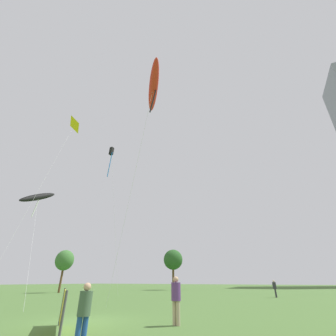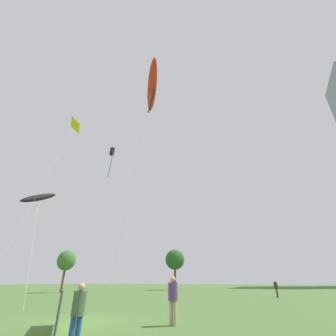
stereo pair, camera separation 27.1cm
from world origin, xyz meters
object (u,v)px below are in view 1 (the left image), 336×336
kite_flying_0 (153,87)px  kite_flying_3 (111,153)px  person_standing_2 (84,310)px  person_standing_0 (176,296)px  kite_flying_4 (38,197)px  event_banner (63,308)px  person_standing_1 (275,287)px  kite_flying_1 (74,126)px  park_tree_1 (65,260)px  park_tree_0 (173,260)px

kite_flying_0 → kite_flying_3: size_ratio=0.82×
person_standing_2 → kite_flying_3: bearing=-103.5°
person_standing_0 → kite_flying_4: 22.16m
kite_flying_0 → event_banner: 15.28m
kite_flying_3 → event_banner: (13.31, -14.50, -17.78)m
person_standing_0 → person_standing_1: person_standing_0 is taller
kite_flying_0 → kite_flying_3: kite_flying_3 is taller
person_standing_0 → person_standing_1: (1.33, 21.68, -0.03)m
kite_flying_1 → event_banner: bearing=-30.5°
person_standing_0 → person_standing_1: 21.72m
kite_flying_1 → kite_flying_3: bearing=71.4°
kite_flying_1 → park_tree_1: (-11.88, 11.56, -15.82)m
kite_flying_3 → kite_flying_4: 11.39m
person_standing_1 → person_standing_2: person_standing_1 is taller
person_standing_0 → event_banner: person_standing_0 is taller
person_standing_2 → event_banner: 2.99m
person_standing_2 → kite_flying_3: kite_flying_3 is taller
kite_flying_4 → person_standing_0: bearing=-12.0°
kite_flying_0 → person_standing_0: bearing=-23.9°
event_banner → kite_flying_0: bearing=79.8°
kite_flying_1 → kite_flying_3: 6.22m
person_standing_0 → person_standing_2: bearing=91.5°
person_standing_2 → kite_flying_4: bearing=-83.3°
person_standing_1 → person_standing_2: bearing=-19.3°
person_standing_2 → kite_flying_4: kite_flying_4 is taller
person_standing_0 → park_tree_1: park_tree_1 is taller
person_standing_2 → kite_flying_0: size_ratio=0.10×
kite_flying_1 → park_tree_0: bearing=94.1°
person_standing_1 → park_tree_1: (-31.46, -4.45, 3.74)m
kite_flying_3 → park_tree_0: kite_flying_3 is taller
person_standing_2 → event_banner: bearing=-86.6°
kite_flying_4 → park_tree_0: 33.82m
person_standing_2 → kite_flying_1: bearing=-88.7°
kite_flying_1 → person_standing_0: bearing=-17.3°
kite_flying_3 → person_standing_1: bearing=30.6°
event_banner → kite_flying_3: bearing=132.6°
park_tree_1 → person_standing_0: bearing=-29.8°
kite_flying_0 → kite_flying_1: 17.42m
person_standing_2 → park_tree_0: (-20.12, 42.41, 4.97)m
park_tree_0 → kite_flying_3: bearing=-81.1°
kite_flying_1 → kite_flying_3: kite_flying_1 is taller
kite_flying_3 → park_tree_0: bearing=98.9°
person_standing_0 → kite_flying_0: kite_flying_0 is taller
kite_flying_4 → park_tree_1: kite_flying_4 is taller
park_tree_0 → person_standing_1: bearing=-36.3°
person_standing_0 → kite_flying_4: bearing=-5.2°
person_standing_2 → kite_flying_3: size_ratio=0.08×
kite_flying_0 → kite_flying_1: size_ratio=0.75×
park_tree_0 → kite_flying_1: bearing=-85.9°
kite_flying_0 → kite_flying_1: kite_flying_1 is taller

